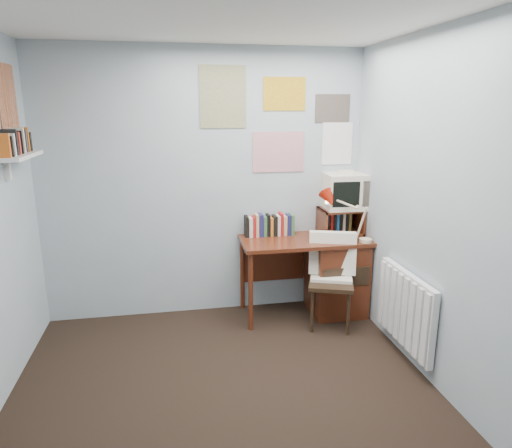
{
  "coord_description": "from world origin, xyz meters",
  "views": [
    {
      "loc": [
        -0.31,
        -2.49,
        1.97
      ],
      "look_at": [
        0.35,
        1.02,
        1.05
      ],
      "focal_mm": 32.0,
      "sensor_mm": 36.0,
      "label": 1
    }
  ],
  "objects_px": {
    "desk_chair": "(331,283)",
    "wall_shelf": "(17,156)",
    "radiator": "(406,309)",
    "crt_tv": "(345,189)",
    "desk": "(331,272)",
    "desk_lamp": "(367,220)",
    "tv_riser": "(340,221)"
  },
  "relations": [
    {
      "from": "desk_chair",
      "to": "wall_shelf",
      "type": "xyz_separation_m",
      "value": [
        -2.47,
        -0.07,
        1.2
      ]
    },
    {
      "from": "desk_chair",
      "to": "radiator",
      "type": "distance_m",
      "value": 0.74
    },
    {
      "from": "desk_chair",
      "to": "crt_tv",
      "type": "bearing_deg",
      "value": 79.09
    },
    {
      "from": "desk",
      "to": "desk_lamp",
      "type": "xyz_separation_m",
      "value": [
        0.25,
        -0.2,
        0.57
      ]
    },
    {
      "from": "tv_riser",
      "to": "crt_tv",
      "type": "bearing_deg",
      "value": 27.28
    },
    {
      "from": "desk_lamp",
      "to": "crt_tv",
      "type": "bearing_deg",
      "value": 121.31
    },
    {
      "from": "wall_shelf",
      "to": "radiator",
      "type": "bearing_deg",
      "value": -10.89
    },
    {
      "from": "desk_chair",
      "to": "desk_lamp",
      "type": "distance_m",
      "value": 0.66
    },
    {
      "from": "radiator",
      "to": "wall_shelf",
      "type": "distance_m",
      "value": 3.15
    },
    {
      "from": "tv_riser",
      "to": "wall_shelf",
      "type": "xyz_separation_m",
      "value": [
        -2.69,
        -0.49,
        0.74
      ]
    },
    {
      "from": "desk_lamp",
      "to": "radiator",
      "type": "xyz_separation_m",
      "value": [
        0.04,
        -0.73,
        -0.55
      ]
    },
    {
      "from": "wall_shelf",
      "to": "crt_tv",
      "type": "bearing_deg",
      "value": 10.59
    },
    {
      "from": "desk",
      "to": "tv_riser",
      "type": "distance_m",
      "value": 0.51
    },
    {
      "from": "desk_lamp",
      "to": "crt_tv",
      "type": "xyz_separation_m",
      "value": [
        -0.09,
        0.33,
        0.22
      ]
    },
    {
      "from": "desk_lamp",
      "to": "radiator",
      "type": "relative_size",
      "value": 0.53
    },
    {
      "from": "crt_tv",
      "to": "radiator",
      "type": "distance_m",
      "value": 1.32
    },
    {
      "from": "desk_chair",
      "to": "radiator",
      "type": "relative_size",
      "value": 1.04
    },
    {
      "from": "desk_lamp",
      "to": "wall_shelf",
      "type": "height_order",
      "value": "wall_shelf"
    },
    {
      "from": "tv_riser",
      "to": "wall_shelf",
      "type": "height_order",
      "value": "wall_shelf"
    },
    {
      "from": "desk",
      "to": "radiator",
      "type": "distance_m",
      "value": 0.97
    },
    {
      "from": "tv_riser",
      "to": "desk",
      "type": "bearing_deg",
      "value": -137.04
    },
    {
      "from": "tv_riser",
      "to": "radiator",
      "type": "relative_size",
      "value": 0.5
    },
    {
      "from": "desk_chair",
      "to": "tv_riser",
      "type": "relative_size",
      "value": 2.09
    },
    {
      "from": "crt_tv",
      "to": "tv_riser",
      "type": "bearing_deg",
      "value": -150.27
    },
    {
      "from": "radiator",
      "to": "desk_chair",
      "type": "bearing_deg",
      "value": 122.12
    },
    {
      "from": "desk",
      "to": "crt_tv",
      "type": "height_order",
      "value": "crt_tv"
    },
    {
      "from": "radiator",
      "to": "wall_shelf",
      "type": "bearing_deg",
      "value": 169.11
    },
    {
      "from": "desk_chair",
      "to": "radiator",
      "type": "xyz_separation_m",
      "value": [
        0.39,
        -0.62,
        0.0
      ]
    },
    {
      "from": "desk_lamp",
      "to": "crt_tv",
      "type": "distance_m",
      "value": 0.41
    },
    {
      "from": "desk",
      "to": "wall_shelf",
      "type": "bearing_deg",
      "value": -171.6
    },
    {
      "from": "radiator",
      "to": "crt_tv",
      "type": "bearing_deg",
      "value": 97.06
    },
    {
      "from": "desk",
      "to": "desk_lamp",
      "type": "relative_size",
      "value": 2.83
    }
  ]
}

